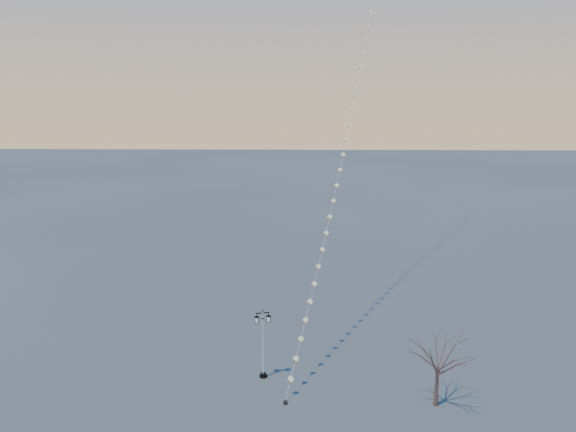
{
  "coord_description": "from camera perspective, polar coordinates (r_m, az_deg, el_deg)",
  "views": [
    {
      "loc": [
        0.9,
        -29.18,
        17.06
      ],
      "look_at": [
        -0.09,
        6.58,
        9.44
      ],
      "focal_mm": 35.91,
      "sensor_mm": 36.0,
      "label": 1
    }
  ],
  "objects": [
    {
      "name": "street_lamp",
      "position": [
        35.72,
        -2.5,
        -12.21
      ],
      "size": [
        1.08,
        0.55,
        4.34
      ],
      "rotation": [
        0.0,
        0.0,
        0.23
      ],
      "color": "black",
      "rests_on": "ground"
    },
    {
      "name": "bare_tree",
      "position": [
        33.51,
        14.66,
        -13.26
      ],
      "size": [
        2.58,
        2.58,
        4.28
      ],
      "rotation": [
        0.0,
        0.0,
        0.17
      ],
      "color": "brown",
      "rests_on": "ground"
    },
    {
      "name": "kite_train",
      "position": [
        49.17,
        6.99,
        17.16
      ],
      "size": [
        11.28,
        39.41,
        43.22
      ],
      "rotation": [
        0.0,
        0.0,
        0.4
      ],
      "color": "black",
      "rests_on": "ground"
    },
    {
      "name": "ground",
      "position": [
        33.81,
        -0.17,
        -18.27
      ],
      "size": [
        300.0,
        300.0,
        0.0
      ],
      "primitive_type": "plane",
      "color": "#474848",
      "rests_on": "ground"
    }
  ]
}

